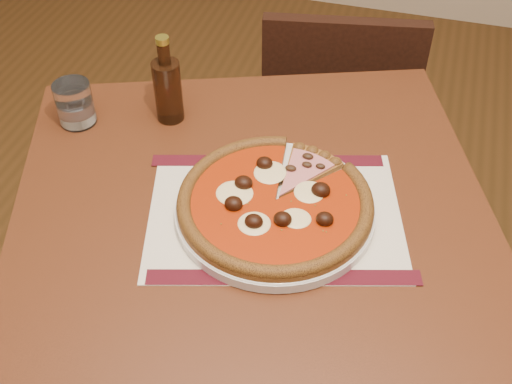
% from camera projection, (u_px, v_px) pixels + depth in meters
% --- Properties ---
extents(table, '(1.03, 1.03, 0.75)m').
position_uv_depth(table, '(253.00, 253.00, 1.14)').
color(table, '#5C2B15').
rests_on(table, ground).
extents(chair_far, '(0.44, 0.44, 0.80)m').
position_uv_depth(chair_far, '(335.00, 118.00, 1.73)').
color(chair_far, black).
rests_on(chair_far, ground).
extents(placemat, '(0.48, 0.40, 0.00)m').
position_uv_depth(placemat, '(275.00, 214.00, 1.06)').
color(placemat, silver).
rests_on(placemat, table).
extents(plate, '(0.33, 0.33, 0.02)m').
position_uv_depth(plate, '(275.00, 210.00, 1.06)').
color(plate, white).
rests_on(plate, placemat).
extents(pizza, '(0.32, 0.32, 0.04)m').
position_uv_depth(pizza, '(275.00, 202.00, 1.04)').
color(pizza, olive).
rests_on(pizza, plate).
extents(ham_slice, '(0.10, 0.14, 0.02)m').
position_uv_depth(ham_slice, '(310.00, 175.00, 1.09)').
color(ham_slice, olive).
rests_on(ham_slice, plate).
extents(water_glass, '(0.09, 0.09, 0.09)m').
position_uv_depth(water_glass, '(75.00, 104.00, 1.21)').
color(water_glass, white).
rests_on(water_glass, table).
extents(bottle, '(0.05, 0.05, 0.18)m').
position_uv_depth(bottle, '(168.00, 88.00, 1.21)').
color(bottle, '#371D0D').
rests_on(bottle, table).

